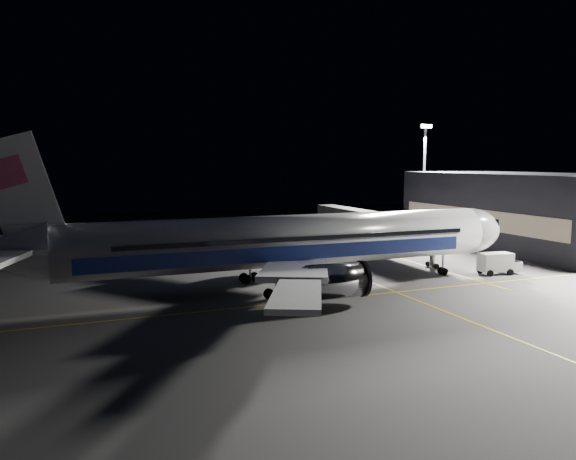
# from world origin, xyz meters

# --- Properties ---
(ground) EXTENTS (200.00, 200.00, 0.00)m
(ground) POSITION_xyz_m (0.00, 0.00, 0.00)
(ground) COLOR #4C4C4F
(ground) RESTS_ON ground
(guide_line_main) EXTENTS (0.25, 80.00, 0.01)m
(guide_line_main) POSITION_xyz_m (10.00, 0.00, 0.01)
(guide_line_main) COLOR gold
(guide_line_main) RESTS_ON ground
(guide_line_cross) EXTENTS (70.00, 0.25, 0.01)m
(guide_line_cross) POSITION_xyz_m (0.00, -6.00, 0.01)
(guide_line_cross) COLOR gold
(guide_line_cross) RESTS_ON ground
(guide_line_side) EXTENTS (0.25, 40.00, 0.01)m
(guide_line_side) POSITION_xyz_m (22.00, 10.00, 0.01)
(guide_line_side) COLOR gold
(guide_line_side) RESTS_ON ground
(airliner) EXTENTS (61.48, 54.22, 16.64)m
(airliner) POSITION_xyz_m (-1.08, 0.00, 5.16)
(airliner) COLOR silver
(airliner) RESTS_ON ground
(terminal) EXTENTS (18.12, 40.00, 12.00)m
(terminal) POSITION_xyz_m (45.98, 14.00, 6.00)
(terminal) COLOR black
(terminal) RESTS_ON ground
(jet_bridge) EXTENTS (3.60, 34.40, 6.30)m
(jet_bridge) POSITION_xyz_m (22.00, 18.06, 4.58)
(jet_bridge) COLOR #B2B2B7
(jet_bridge) RESTS_ON ground
(floodlight_mast_north) EXTENTS (2.40, 0.68, 20.70)m
(floodlight_mast_north) POSITION_xyz_m (40.00, 31.99, 12.37)
(floodlight_mast_north) COLOR #59595E
(floodlight_mast_north) RESTS_ON ground
(service_truck) EXTENTS (5.42, 2.78, 2.66)m
(service_truck) POSITION_xyz_m (27.08, -2.36, 1.42)
(service_truck) COLOR silver
(service_truck) RESTS_ON ground
(baggage_tug) EXTENTS (2.20, 1.81, 1.52)m
(baggage_tug) POSITION_xyz_m (2.49, 19.45, 0.70)
(baggage_tug) COLOR black
(baggage_tug) RESTS_ON ground
(safety_cone_a) EXTENTS (0.38, 0.38, 0.57)m
(safety_cone_a) POSITION_xyz_m (0.68, 13.16, 0.29)
(safety_cone_a) COLOR #D96309
(safety_cone_a) RESTS_ON ground
(safety_cone_b) EXTENTS (0.34, 0.34, 0.51)m
(safety_cone_b) POSITION_xyz_m (5.52, 4.00, 0.26)
(safety_cone_b) COLOR #D96309
(safety_cone_b) RESTS_ON ground
(safety_cone_c) EXTENTS (0.41, 0.41, 0.61)m
(safety_cone_c) POSITION_xyz_m (3.39, 10.91, 0.30)
(safety_cone_c) COLOR #D96309
(safety_cone_c) RESTS_ON ground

